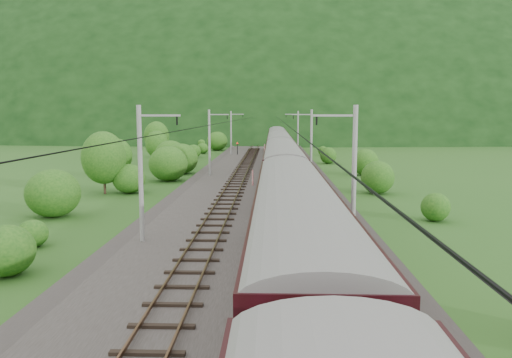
{
  "coord_description": "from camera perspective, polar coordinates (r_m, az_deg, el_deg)",
  "views": [
    {
      "loc": [
        1.49,
        -28.63,
        7.8
      ],
      "look_at": [
        0.19,
        10.97,
        2.6
      ],
      "focal_mm": 35.0,
      "sensor_mm": 36.0,
      "label": 1
    }
  ],
  "objects": [
    {
      "name": "vegetation_right",
      "position": [
        38.67,
        17.24,
        -2.39
      ],
      "size": [
        6.42,
        106.68,
        3.24
      ],
      "color": "#194D14",
      "rests_on": "ground"
    },
    {
      "name": "catenary_right",
      "position": [
        60.9,
        6.26,
        4.33
      ],
      "size": [
        2.54,
        192.28,
        8.0
      ],
      "color": "gray",
      "rests_on": "railbed"
    },
    {
      "name": "train",
      "position": [
        56.97,
        2.8,
        3.42
      ],
      "size": [
        3.22,
        155.16,
        5.62
      ],
      "color": "black",
      "rests_on": "ground"
    },
    {
      "name": "track_right",
      "position": [
        39.35,
        3.18,
        -3.42
      ],
      "size": [
        2.4,
        220.0,
        0.27
      ],
      "color": "brown",
      "rests_on": "railbed"
    },
    {
      "name": "signal",
      "position": [
        92.29,
        -2.14,
        3.61
      ],
      "size": [
        0.24,
        0.24,
        2.19
      ],
      "color": "black",
      "rests_on": "railbed"
    },
    {
      "name": "railbed",
      "position": [
        39.41,
        -0.32,
        -3.72
      ],
      "size": [
        14.0,
        220.0,
        0.3
      ],
      "primitive_type": "cube",
      "color": "#38332D",
      "rests_on": "ground"
    },
    {
      "name": "hazard_post_near",
      "position": [
        52.48,
        -0.38,
        0.16
      ],
      "size": [
        0.17,
        0.17,
        1.63
      ],
      "primitive_type": "cylinder",
      "color": "red",
      "rests_on": "railbed"
    },
    {
      "name": "hazard_post_far",
      "position": [
        97.31,
        0.99,
        3.54
      ],
      "size": [
        0.17,
        0.17,
        1.64
      ],
      "primitive_type": "cylinder",
      "color": "red",
      "rests_on": "railbed"
    },
    {
      "name": "mountain_main",
      "position": [
        288.74,
        1.6,
        5.93
      ],
      "size": [
        504.0,
        360.0,
        244.0
      ],
      "primitive_type": "ellipsoid",
      "color": "black",
      "rests_on": "ground"
    },
    {
      "name": "overhead_wires",
      "position": [
        38.67,
        -0.32,
        6.44
      ],
      "size": [
        4.83,
        198.0,
        0.03
      ],
      "color": "black",
      "rests_on": "ground"
    },
    {
      "name": "mountain_ridge",
      "position": [
        350.46,
        -18.5,
        5.82
      ],
      "size": [
        336.0,
        280.0,
        132.0
      ],
      "primitive_type": "ellipsoid",
      "color": "black",
      "rests_on": "ground"
    },
    {
      "name": "ground",
      "position": [
        29.72,
        -1.06,
        -7.74
      ],
      "size": [
        600.0,
        600.0,
        0.0
      ],
      "primitive_type": "plane",
      "color": "#26541A",
      "rests_on": "ground"
    },
    {
      "name": "track_left",
      "position": [
        39.53,
        -3.8,
        -3.37
      ],
      "size": [
        2.4,
        220.0,
        0.27
      ],
      "color": "brown",
      "rests_on": "railbed"
    },
    {
      "name": "catenary_left",
      "position": [
        61.2,
        -5.28,
        4.35
      ],
      "size": [
        2.54,
        192.28,
        8.0
      ],
      "color": "gray",
      "rests_on": "railbed"
    },
    {
      "name": "vegetation_left",
      "position": [
        56.94,
        -14.76,
        1.9
      ],
      "size": [
        13.49,
        148.71,
        6.45
      ],
      "color": "#194D14",
      "rests_on": "ground"
    }
  ]
}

